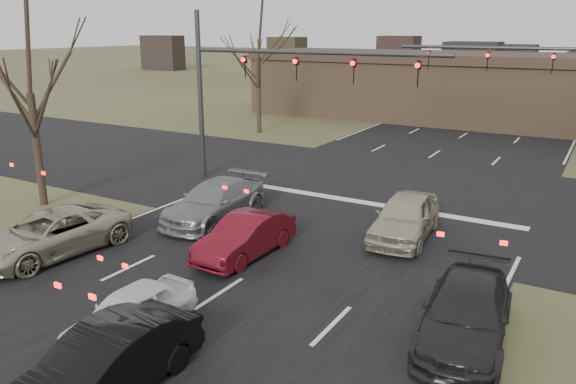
% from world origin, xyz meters
% --- Properties ---
extents(ground, '(360.00, 360.00, 0.00)m').
position_xyz_m(ground, '(0.00, 0.00, 0.00)').
color(ground, '#3E4524').
rests_on(ground, ground).
extents(road_main, '(14.00, 300.00, 0.02)m').
position_xyz_m(road_main, '(0.00, 60.00, 0.01)').
color(road_main, black).
rests_on(road_main, ground).
extents(road_cross, '(200.00, 14.00, 0.02)m').
position_xyz_m(road_cross, '(0.00, 15.00, 0.01)').
color(road_cross, black).
rests_on(road_cross, ground).
extents(building, '(42.40, 10.40, 5.30)m').
position_xyz_m(building, '(2.00, 38.00, 2.67)').
color(building, brown).
rests_on(building, ground).
extents(mast_arm_near, '(12.12, 0.24, 8.00)m').
position_xyz_m(mast_arm_near, '(-5.23, 13.00, 5.07)').
color(mast_arm_near, '#383A3D').
rests_on(mast_arm_near, ground).
extents(mast_arm_far, '(11.12, 0.24, 8.00)m').
position_xyz_m(mast_arm_far, '(6.18, 23.00, 5.02)').
color(mast_arm_far, '#383A3D').
rests_on(mast_arm_far, ground).
extents(tree_left_near, '(5.10, 5.10, 8.50)m').
position_xyz_m(tree_left_near, '(-11.50, 6.00, 6.57)').
color(tree_left_near, black).
rests_on(tree_left_near, ground).
extents(tree_left_far, '(5.70, 5.70, 9.50)m').
position_xyz_m(tree_left_far, '(-13.00, 25.00, 7.34)').
color(tree_left_far, black).
rests_on(tree_left_far, ground).
extents(car_silver_suv, '(2.89, 5.39, 1.44)m').
position_xyz_m(car_silver_suv, '(-6.50, 2.56, 0.72)').
color(car_silver_suv, '#ACA68B').
rests_on(car_silver_suv, ground).
extents(car_white_sedan, '(1.58, 3.62, 1.22)m').
position_xyz_m(car_white_sedan, '(-0.50, 0.17, 0.61)').
color(car_white_sedan, white).
rests_on(car_white_sedan, ground).
extents(car_black_hatch, '(1.54, 4.40, 1.45)m').
position_xyz_m(car_black_hatch, '(0.79, -1.78, 0.72)').
color(car_black_hatch, black).
rests_on(car_black_hatch, ground).
extents(car_charcoal_sedan, '(2.42, 4.92, 1.38)m').
position_xyz_m(car_charcoal_sedan, '(6.50, 4.03, 0.69)').
color(car_charcoal_sedan, black).
rests_on(car_charcoal_sedan, ground).
extents(car_grey_ahead, '(2.23, 5.20, 1.49)m').
position_xyz_m(car_grey_ahead, '(-4.00, 8.06, 0.75)').
color(car_grey_ahead, gray).
rests_on(car_grey_ahead, ground).
extents(car_red_ahead, '(1.53, 4.13, 1.35)m').
position_xyz_m(car_red_ahead, '(-0.94, 5.67, 0.68)').
color(car_red_ahead, '#590C16').
rests_on(car_red_ahead, ground).
extents(car_silver_ahead, '(2.28, 4.77, 1.57)m').
position_xyz_m(car_silver_ahead, '(3.00, 9.87, 0.79)').
color(car_silver_ahead, '#B7B094').
rests_on(car_silver_ahead, ground).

